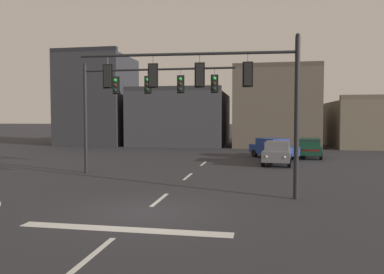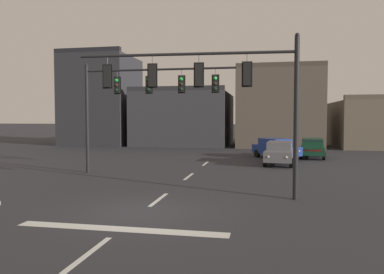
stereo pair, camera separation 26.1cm
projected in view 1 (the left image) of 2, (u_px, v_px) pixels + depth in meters
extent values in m
plane|color=#2B2B30|center=(144.00, 212.00, 12.74)|extent=(400.00, 400.00, 0.00)
cube|color=silver|center=(124.00, 229.00, 10.78)|extent=(6.40, 0.50, 0.01)
cube|color=silver|center=(94.00, 254.00, 8.81)|extent=(0.16, 2.40, 0.01)
cube|color=silver|center=(160.00, 200.00, 14.71)|extent=(0.16, 2.40, 0.01)
cube|color=silver|center=(188.00, 176.00, 20.61)|extent=(0.16, 2.40, 0.01)
cube|color=silver|center=(203.00, 164.00, 26.51)|extent=(0.16, 2.40, 0.01)
cylinder|color=black|center=(297.00, 119.00, 14.69)|extent=(0.20, 0.20, 6.44)
cylinder|color=black|center=(186.00, 54.00, 15.09)|extent=(8.90, 0.63, 0.12)
sphere|color=black|center=(298.00, 35.00, 14.53)|extent=(0.18, 0.18, 0.18)
cylinder|color=#56565B|center=(248.00, 59.00, 14.80)|extent=(0.03, 0.03, 0.35)
cube|color=black|center=(248.00, 74.00, 14.84)|extent=(0.31, 0.26, 0.90)
sphere|color=green|center=(248.00, 68.00, 14.95)|extent=(0.20, 0.20, 0.20)
sphere|color=#2D2314|center=(248.00, 75.00, 14.96)|extent=(0.20, 0.20, 0.20)
sphere|color=black|center=(248.00, 82.00, 14.98)|extent=(0.20, 0.20, 0.20)
cube|color=black|center=(248.00, 74.00, 14.82)|extent=(0.42, 0.05, 1.02)
cylinder|color=#56565B|center=(200.00, 60.00, 15.03)|extent=(0.03, 0.03, 0.35)
cube|color=black|center=(200.00, 75.00, 15.07)|extent=(0.31, 0.26, 0.90)
sphere|color=green|center=(200.00, 69.00, 15.18)|extent=(0.20, 0.20, 0.20)
sphere|color=#2D2314|center=(200.00, 75.00, 15.19)|extent=(0.20, 0.20, 0.20)
sphere|color=black|center=(200.00, 82.00, 15.21)|extent=(0.20, 0.20, 0.20)
cube|color=black|center=(200.00, 75.00, 15.05)|extent=(0.42, 0.05, 1.02)
cylinder|color=#56565B|center=(153.00, 61.00, 15.26)|extent=(0.03, 0.03, 0.35)
cube|color=black|center=(153.00, 76.00, 15.30)|extent=(0.31, 0.26, 0.90)
sphere|color=green|center=(154.00, 69.00, 15.41)|extent=(0.20, 0.20, 0.20)
sphere|color=#2D2314|center=(154.00, 76.00, 15.42)|extent=(0.20, 0.20, 0.20)
sphere|color=black|center=(154.00, 83.00, 15.44)|extent=(0.20, 0.20, 0.20)
cube|color=black|center=(153.00, 76.00, 15.28)|extent=(0.42, 0.05, 1.02)
cylinder|color=#56565B|center=(108.00, 61.00, 15.49)|extent=(0.03, 0.03, 0.35)
cube|color=black|center=(108.00, 76.00, 15.53)|extent=(0.31, 0.26, 0.90)
sphere|color=green|center=(109.00, 70.00, 15.64)|extent=(0.20, 0.20, 0.20)
sphere|color=#2D2314|center=(109.00, 77.00, 15.65)|extent=(0.20, 0.20, 0.20)
sphere|color=black|center=(109.00, 83.00, 15.67)|extent=(0.20, 0.20, 0.20)
cube|color=black|center=(108.00, 76.00, 15.51)|extent=(0.42, 0.05, 1.02)
cylinder|color=black|center=(86.00, 120.00, 21.89)|extent=(0.20, 0.20, 6.34)
cylinder|color=black|center=(157.00, 69.00, 21.00)|extent=(8.81, 0.18, 0.12)
sphere|color=black|center=(85.00, 65.00, 21.73)|extent=(0.18, 0.18, 0.18)
cylinder|color=#56565B|center=(116.00, 74.00, 21.43)|extent=(0.03, 0.03, 0.35)
cube|color=black|center=(116.00, 85.00, 21.46)|extent=(0.30, 0.24, 0.90)
sphere|color=green|center=(115.00, 80.00, 21.32)|extent=(0.20, 0.20, 0.20)
sphere|color=#2D2314|center=(115.00, 85.00, 21.34)|extent=(0.20, 0.20, 0.20)
sphere|color=black|center=(115.00, 90.00, 21.35)|extent=(0.20, 0.20, 0.20)
cube|color=black|center=(116.00, 85.00, 21.48)|extent=(0.42, 0.03, 1.02)
cylinder|color=#56565B|center=(148.00, 74.00, 21.11)|extent=(0.03, 0.03, 0.35)
cube|color=black|center=(148.00, 85.00, 21.14)|extent=(0.30, 0.24, 0.90)
sphere|color=green|center=(147.00, 80.00, 21.00)|extent=(0.20, 0.20, 0.20)
sphere|color=#2D2314|center=(147.00, 85.00, 21.01)|extent=(0.20, 0.20, 0.20)
sphere|color=black|center=(147.00, 90.00, 21.03)|extent=(0.20, 0.20, 0.20)
cube|color=black|center=(148.00, 85.00, 21.16)|extent=(0.42, 0.03, 1.02)
cylinder|color=#56565B|center=(181.00, 73.00, 20.78)|extent=(0.03, 0.03, 0.35)
cube|color=black|center=(181.00, 84.00, 20.82)|extent=(0.30, 0.24, 0.90)
sphere|color=green|center=(180.00, 79.00, 20.67)|extent=(0.20, 0.20, 0.20)
sphere|color=#2D2314|center=(180.00, 84.00, 20.69)|extent=(0.20, 0.20, 0.20)
sphere|color=black|center=(180.00, 89.00, 20.70)|extent=(0.20, 0.20, 0.20)
cube|color=black|center=(181.00, 84.00, 20.84)|extent=(0.42, 0.03, 1.02)
cylinder|color=#56565B|center=(215.00, 72.00, 20.46)|extent=(0.03, 0.03, 0.35)
cube|color=black|center=(215.00, 84.00, 20.49)|extent=(0.30, 0.24, 0.90)
sphere|color=green|center=(214.00, 78.00, 20.35)|extent=(0.20, 0.20, 0.20)
sphere|color=#2D2314|center=(214.00, 84.00, 20.36)|extent=(0.20, 0.20, 0.20)
sphere|color=black|center=(214.00, 89.00, 20.38)|extent=(0.20, 0.20, 0.20)
cube|color=black|center=(215.00, 84.00, 20.51)|extent=(0.42, 0.03, 1.02)
cube|color=#143D28|center=(310.00, 149.00, 30.58)|extent=(2.35, 4.59, 0.70)
cube|color=#143D28|center=(310.00, 142.00, 30.40)|extent=(1.90, 2.65, 0.56)
cube|color=#2D3842|center=(310.00, 141.00, 31.13)|extent=(1.54, 0.44, 0.47)
cube|color=#2D3842|center=(310.00, 143.00, 29.29)|extent=(1.54, 0.41, 0.46)
cylinder|color=black|center=(299.00, 152.00, 32.23)|extent=(0.30, 0.66, 0.64)
cylinder|color=black|center=(320.00, 152.00, 31.72)|extent=(0.30, 0.66, 0.64)
cylinder|color=black|center=(298.00, 155.00, 29.47)|extent=(0.30, 0.66, 0.64)
cylinder|color=black|center=(321.00, 156.00, 28.96)|extent=(0.30, 0.66, 0.64)
sphere|color=silver|center=(303.00, 146.00, 32.82)|extent=(0.16, 0.16, 0.16)
sphere|color=silver|center=(316.00, 147.00, 32.48)|extent=(0.16, 0.16, 0.16)
cube|color=maroon|center=(310.00, 150.00, 28.49)|extent=(1.36, 0.21, 0.12)
cube|color=navy|center=(273.00, 150.00, 29.96)|extent=(3.93, 4.66, 0.70)
cube|color=navy|center=(272.00, 142.00, 30.07)|extent=(2.69, 2.94, 0.56)
cube|color=#2D3842|center=(278.00, 143.00, 29.37)|extent=(1.40, 1.04, 0.47)
cube|color=#2D3842|center=(264.00, 141.00, 31.14)|extent=(1.39, 1.02, 0.46)
cylinder|color=black|center=(293.00, 156.00, 28.99)|extent=(0.54, 0.66, 0.64)
cylinder|color=black|center=(275.00, 157.00, 28.31)|extent=(0.54, 0.66, 0.64)
cylinder|color=black|center=(271.00, 153.00, 31.65)|extent=(0.54, 0.66, 0.64)
cylinder|color=black|center=(254.00, 153.00, 30.98)|extent=(0.54, 0.66, 0.64)
sphere|color=silver|center=(297.00, 151.00, 28.19)|extent=(0.16, 0.16, 0.16)
sphere|color=silver|center=(284.00, 152.00, 27.73)|extent=(0.16, 0.16, 0.16)
cube|color=maroon|center=(258.00, 147.00, 31.96)|extent=(1.16, 0.79, 0.12)
cube|color=slate|center=(277.00, 155.00, 26.00)|extent=(2.24, 4.56, 0.70)
cube|color=slate|center=(277.00, 145.00, 26.12)|extent=(1.84, 2.61, 0.56)
cube|color=#2D3842|center=(277.00, 147.00, 25.38)|extent=(1.54, 0.40, 0.47)
cube|color=#2D3842|center=(278.00, 145.00, 27.24)|extent=(1.53, 0.37, 0.46)
cylinder|color=black|center=(289.00, 163.00, 24.40)|extent=(0.28, 0.66, 0.64)
cylinder|color=black|center=(263.00, 162.00, 24.86)|extent=(0.28, 0.66, 0.64)
cylinder|color=black|center=(290.00, 158.00, 27.18)|extent=(0.28, 0.66, 0.64)
cylinder|color=black|center=(267.00, 157.00, 27.65)|extent=(0.28, 0.66, 0.64)
sphere|color=silver|center=(285.00, 157.00, 23.75)|extent=(0.16, 0.16, 0.16)
sphere|color=silver|center=(266.00, 157.00, 24.07)|extent=(0.16, 0.16, 0.16)
cube|color=maroon|center=(279.00, 151.00, 28.09)|extent=(1.37, 0.18, 0.12)
cube|color=#2D2D33|center=(98.00, 101.00, 46.30)|extent=(8.08, 8.10, 10.84)
cube|color=black|center=(83.00, 50.00, 42.33)|extent=(8.08, 0.60, 0.50)
cube|color=#38383D|center=(182.00, 119.00, 46.61)|extent=(10.99, 12.20, 6.30)
cube|color=#2B2B30|center=(172.00, 88.00, 40.73)|extent=(10.99, 0.60, 0.50)
cube|color=brown|center=(275.00, 109.00, 42.69)|extent=(9.29, 8.39, 8.58)
cube|color=#493F35|center=(277.00, 65.00, 38.63)|extent=(9.29, 0.60, 0.50)
cube|color=#665B4C|center=(360.00, 124.00, 43.56)|extent=(7.32, 13.56, 5.13)
cube|color=brown|center=(379.00, 97.00, 37.05)|extent=(7.32, 0.60, 0.50)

